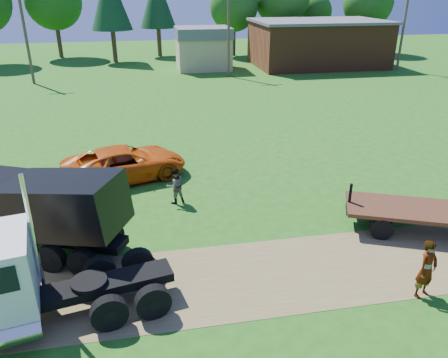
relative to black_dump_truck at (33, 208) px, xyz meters
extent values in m
plane|color=#235612|center=(7.56, -3.03, -1.80)|extent=(140.00, 140.00, 0.00)
cube|color=brown|center=(7.56, -3.03, -1.79)|extent=(120.00, 4.20, 0.01)
cube|color=black|center=(1.03, -3.91, -1.01)|extent=(7.42, 2.37, 0.30)
cylinder|color=black|center=(2.78, -4.64, -1.26)|extent=(1.13, 0.55, 1.08)
cylinder|color=black|center=(2.78, -4.64, -1.26)|extent=(0.44, 0.43, 0.38)
cylinder|color=black|center=(2.37, -2.57, -1.26)|extent=(1.13, 0.55, 1.08)
cylinder|color=black|center=(2.37, -2.57, -1.26)|extent=(0.44, 0.43, 0.38)
cylinder|color=black|center=(4.03, -4.38, -1.26)|extent=(1.13, 0.55, 1.08)
cylinder|color=black|center=(4.03, -4.38, -1.26)|extent=(0.44, 0.43, 0.38)
cylinder|color=black|center=(3.62, -2.32, -1.26)|extent=(1.13, 0.55, 1.08)
cylinder|color=black|center=(3.62, -2.32, -1.26)|extent=(0.44, 0.43, 0.38)
cylinder|color=silver|center=(0.38, -5.20, -1.11)|extent=(1.47, 0.85, 0.59)
cylinder|color=silver|center=(0.83, -3.40, 0.47)|extent=(0.16, 0.16, 4.53)
cylinder|color=black|center=(2.19, -3.68, -0.78)|extent=(1.27, 1.27, 0.12)
cube|color=black|center=(-0.31, 0.14, -1.04)|extent=(7.26, 3.99, 0.28)
cylinder|color=black|center=(0.65, -1.39, -1.28)|extent=(1.08, 0.73, 1.04)
cylinder|color=black|center=(0.65, -1.39, -1.28)|extent=(0.48, 0.47, 0.36)
cylinder|color=black|center=(1.48, 0.41, -1.28)|extent=(1.08, 0.73, 1.04)
cylinder|color=black|center=(1.48, 0.41, -1.28)|extent=(0.48, 0.47, 0.36)
cylinder|color=black|center=(1.77, -1.90, -1.28)|extent=(1.08, 0.73, 1.04)
cylinder|color=black|center=(1.77, -1.90, -1.28)|extent=(0.48, 0.47, 0.36)
cylinder|color=black|center=(2.59, -0.09, -1.28)|extent=(1.08, 0.73, 1.04)
cylinder|color=black|center=(2.59, -0.09, -1.28)|extent=(0.48, 0.47, 0.36)
cube|color=black|center=(1.24, -0.56, 0.33)|extent=(4.70, 3.78, 2.29)
imported|color=#C74B09|center=(3.07, 6.19, -0.94)|extent=(6.70, 4.50, 1.71)
cube|color=#361F11|center=(15.41, -1.58, -0.86)|extent=(7.44, 4.74, 0.16)
cube|color=black|center=(15.41, -1.58, -1.08)|extent=(6.95, 3.58, 0.22)
cylinder|color=black|center=(12.99, -1.59, -1.35)|extent=(0.93, 0.59, 0.90)
cylinder|color=black|center=(13.71, 0.15, -1.35)|extent=(0.93, 0.59, 0.90)
cube|color=black|center=(12.19, -0.24, -0.41)|extent=(0.14, 0.14, 0.90)
imported|color=#999999|center=(12.53, -5.00, -0.80)|extent=(0.85, 0.70, 2.00)
imported|color=#999999|center=(5.33, 3.03, -0.95)|extent=(1.01, 0.91, 1.70)
cube|color=brown|center=(25.56, 36.97, 0.70)|extent=(15.00, 10.00, 5.00)
cube|color=#5A5B5F|center=(25.56, 36.97, 3.35)|extent=(15.40, 10.40, 0.30)
cube|color=tan|center=(11.56, 36.97, 0.00)|extent=(6.00, 5.00, 3.60)
cube|color=#5A5B5F|center=(11.56, 36.97, 2.30)|extent=(6.20, 5.40, 1.20)
cylinder|color=#463428|center=(-6.44, 31.97, 2.70)|extent=(0.28, 0.28, 9.00)
cylinder|color=#463428|center=(13.56, 31.97, 2.70)|extent=(0.28, 0.28, 9.00)
cylinder|color=#463428|center=(33.56, 31.97, 2.70)|extent=(0.28, 0.28, 9.00)
cylinder|color=#3A2117|center=(-6.27, 49.47, 0.12)|extent=(0.56, 0.56, 3.83)
sphere|color=#1D4912|center=(-6.27, 49.47, 5.32)|extent=(7.23, 7.23, 7.23)
cylinder|color=#3A2117|center=(7.05, 48.07, 0.11)|extent=(0.56, 0.56, 3.82)
cylinder|color=#3A2117|center=(17.21, 46.75, -0.08)|extent=(0.56, 0.56, 3.44)
sphere|color=#1D4912|center=(17.21, 46.75, 4.60)|extent=(6.49, 6.49, 6.49)
cylinder|color=#3A2117|center=(24.21, 47.69, 0.23)|extent=(0.56, 0.56, 4.06)
cylinder|color=#3A2117|center=(36.23, 45.87, 0.03)|extent=(0.56, 0.56, 3.65)
sphere|color=#1D4912|center=(36.23, 45.87, 4.99)|extent=(6.89, 6.89, 6.89)
cylinder|color=#3A2117|center=(1.18, 44.01, 0.20)|extent=(0.56, 0.56, 4.00)
cylinder|color=#3A2117|center=(29.96, 50.34, -0.35)|extent=(0.56, 0.56, 2.90)
sphere|color=#1D4912|center=(29.96, 50.34, 3.59)|extent=(5.47, 5.47, 5.47)
camera|label=1|loc=(4.19, -14.92, 7.37)|focal=35.00mm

